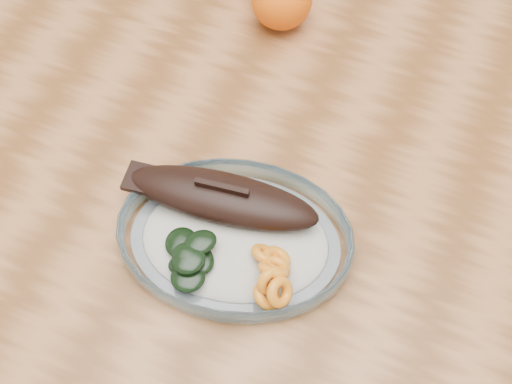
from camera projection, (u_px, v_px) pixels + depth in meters
ground at (234, 318)px, 1.45m from camera, size 3.00×3.00×0.00m
dining_table at (220, 164)px, 0.88m from camera, size 1.20×0.80×0.75m
plated_meal at (234, 235)px, 0.70m from camera, size 0.56×0.56×0.08m
orange_right at (282, 0)px, 0.85m from camera, size 0.08×0.08×0.08m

